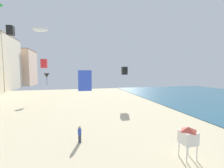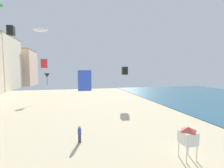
# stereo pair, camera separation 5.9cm
# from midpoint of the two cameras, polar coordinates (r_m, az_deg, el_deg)

# --- Properties ---
(boardwalk_hotel_distant) EXTENTS (17.25, 15.96, 17.91)m
(boardwalk_hotel_distant) POSITION_cam_midpoint_polar(r_m,az_deg,el_deg) (90.45, -32.66, 5.23)
(boardwalk_hotel_distant) COLOR beige
(boardwalk_hotel_distant) RESTS_ON ground
(kite_flyer) EXTENTS (0.34, 0.34, 1.64)m
(kite_flyer) POSITION_cam_midpoint_polar(r_m,az_deg,el_deg) (15.52, -12.10, -17.79)
(kite_flyer) COLOR #383D4C
(kite_flyer) RESTS_ON ground
(lifeguard_stand) EXTENTS (1.10, 1.10, 2.55)m
(lifeguard_stand) POSITION_cam_midpoint_polar(r_m,az_deg,el_deg) (13.74, 26.99, -17.10)
(lifeguard_stand) COLOR white
(lifeguard_stand) RESTS_ON ground
(kite_white_parafoil) EXTENTS (2.13, 0.59, 0.83)m
(kite_white_parafoil) POSITION_cam_midpoint_polar(r_m,az_deg,el_deg) (24.20, -25.43, 18.34)
(kite_white_parafoil) COLOR white
(kite_red_box) EXTENTS (1.02, 1.02, 1.60)m
(kite_red_box) POSITION_cam_midpoint_polar(r_m,az_deg,el_deg) (30.48, -24.24, 7.08)
(kite_red_box) COLOR red
(kite_black_box) EXTENTS (1.11, 1.11, 1.75)m
(kite_black_box) POSITION_cam_midpoint_polar(r_m,az_deg,el_deg) (33.81, 4.90, 5.04)
(kite_black_box) COLOR black
(kite_black_box_2) EXTENTS (1.01, 1.01, 1.59)m
(kite_black_box_2) POSITION_cam_midpoint_polar(r_m,az_deg,el_deg) (32.20, -33.93, 16.44)
(kite_black_box_2) COLOR black
(kite_blue_box) EXTENTS (1.06, 1.06, 1.66)m
(kite_blue_box) POSITION_cam_midpoint_polar(r_m,az_deg,el_deg) (12.71, -10.28, 1.38)
(kite_blue_box) COLOR blue
(kite_black_delta) EXTENTS (1.31, 1.31, 2.97)m
(kite_black_delta) POSITION_cam_midpoint_polar(r_m,az_deg,el_deg) (40.01, -23.38, 3.00)
(kite_black_delta) COLOR black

